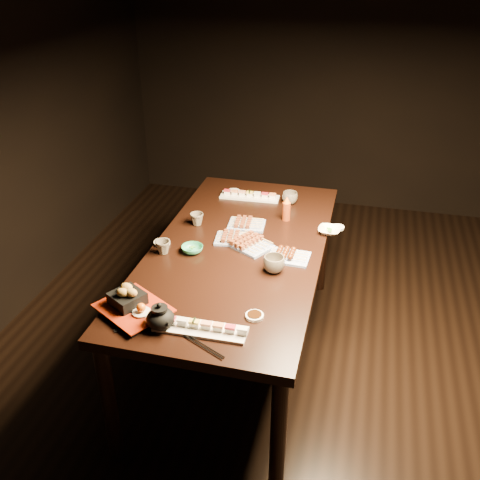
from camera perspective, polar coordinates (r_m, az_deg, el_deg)
name	(u,v)px	position (r m, az deg, el deg)	size (l,w,h in m)	color
ground	(312,391)	(3.11, 7.66, -15.65)	(5.00, 5.00, 0.00)	black
dining_table	(238,305)	(3.06, -0.23, -6.90)	(0.90, 1.80, 0.75)	black
sushi_platter_near	(200,326)	(2.27, -4.27, -9.11)	(0.40, 0.11, 0.05)	white
sushi_platter_far	(250,195)	(3.41, 1.04, 4.86)	(0.38, 0.10, 0.05)	white
yakitori_plate_center	(234,236)	(2.92, -0.65, 0.39)	(0.20, 0.15, 0.05)	#828EB6
yakitori_plate_right	(250,242)	(2.86, 1.02, -0.16)	(0.23, 0.17, 0.06)	#828EB6
yakitori_plate_left	(247,222)	(3.06, 0.71, 1.93)	(0.21, 0.15, 0.05)	#828EB6
tsukune_plate	(289,254)	(2.76, 5.26, -1.48)	(0.21, 0.15, 0.05)	#828EB6
edamame_bowl_green	(192,249)	(2.82, -5.11, -0.98)	(0.11, 0.11, 0.04)	#329969
edamame_bowl_cream	(329,231)	(3.04, 9.50, 1.00)	(0.12, 0.12, 0.03)	#F3E1C7
tempura_tray	(133,301)	(2.40, -11.38, -6.44)	(0.30, 0.24, 0.11)	black
teacup_near_left	(163,247)	(2.82, -8.22, -0.76)	(0.08, 0.08, 0.07)	brown
teacup_mid_right	(274,264)	(2.64, 3.64, -2.58)	(0.11, 0.11, 0.08)	brown
teacup_far_left	(197,219)	(3.09, -4.63, 2.23)	(0.08, 0.08, 0.07)	brown
teacup_far_right	(290,198)	(3.35, 5.35, 4.50)	(0.09, 0.09, 0.07)	brown
teapot	(160,316)	(2.29, -8.52, -7.99)	(0.14, 0.14, 0.12)	black
condiment_bottle	(286,208)	(3.13, 4.98, 3.38)	(0.05, 0.05, 0.15)	maroon
sauce_dish_west	(162,243)	(2.92, -8.32, -0.28)	(0.09, 0.09, 0.02)	white
sauce_dish_east	(338,227)	(3.10, 10.40, 1.32)	(0.07, 0.07, 0.01)	white
sauce_dish_se	(255,316)	(2.35, 1.56, -8.09)	(0.08, 0.08, 0.01)	white
sauce_dish_nw	(234,191)	(3.50, -0.66, 5.20)	(0.08, 0.08, 0.01)	white
chopsticks_near	(137,324)	(2.35, -10.93, -8.82)	(0.20, 0.02, 0.01)	black
chopsticks_se	(202,346)	(2.21, -4.02, -11.17)	(0.23, 0.02, 0.01)	black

